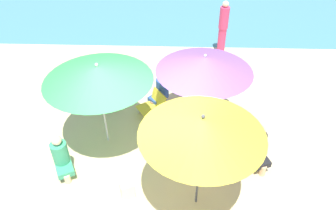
{
  "coord_description": "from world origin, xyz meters",
  "views": [
    {
      "loc": [
        0.77,
        -4.3,
        4.99
      ],
      "look_at": [
        0.57,
        1.18,
        0.7
      ],
      "focal_mm": 34.52,
      "sensor_mm": 36.0,
      "label": 1
    }
  ],
  "objects": [
    {
      "name": "beach_chair_c",
      "position": [
        -0.99,
        2.12,
        0.26
      ],
      "size": [
        0.67,
        0.69,
        0.52
      ],
      "rotation": [
        0.0,
        0.0,
        -1.22
      ],
      "color": "#33934C",
      "rests_on": "ground_plane"
    },
    {
      "name": "ground_plane",
      "position": [
        0.0,
        0.0,
        0.0
      ],
      "size": [
        40.0,
        40.0,
        0.0
      ],
      "primitive_type": "plane",
      "color": "#D3BC8C"
    },
    {
      "name": "umbrella_purple",
      "position": [
        1.31,
        1.33,
        1.65
      ],
      "size": [
        2.0,
        2.0,
        1.87
      ],
      "color": "silver",
      "rests_on": "ground_plane"
    },
    {
      "name": "beach_chair_b",
      "position": [
        0.2,
        1.71,
        0.28
      ],
      "size": [
        0.76,
        0.76,
        0.57
      ],
      "rotation": [
        0.0,
        0.0,
        -2.54
      ],
      "color": "gold",
      "rests_on": "ground_plane"
    },
    {
      "name": "beach_bag",
      "position": [
        -0.1,
        -0.66,
        0.18
      ],
      "size": [
        0.31,
        0.3,
        0.35
      ],
      "primitive_type": "cube",
      "rotation": [
        0.0,
        0.0,
        5.11
      ],
      "color": "silver",
      "rests_on": "ground_plane"
    },
    {
      "name": "person_b",
      "position": [
        0.37,
        2.1,
        0.46
      ],
      "size": [
        0.52,
        0.53,
        0.93
      ],
      "rotation": [
        0.0,
        0.0,
        3.95
      ],
      "color": "#2D519E",
      "rests_on": "ground_plane"
    },
    {
      "name": "umbrella_yellow",
      "position": [
        1.15,
        -0.75,
        1.82
      ],
      "size": [
        1.94,
        1.94,
        2.04
      ],
      "color": "#4C4C51",
      "rests_on": "ground_plane"
    },
    {
      "name": "person_c",
      "position": [
        -1.42,
        -0.14,
        0.43
      ],
      "size": [
        0.45,
        0.55,
        0.9
      ],
      "rotation": [
        0.0,
        0.0,
        5.18
      ],
      "color": "#389970",
      "rests_on": "ground_plane"
    },
    {
      "name": "umbrella_green",
      "position": [
        -0.73,
        0.77,
        1.74
      ],
      "size": [
        2.11,
        2.11,
        1.95
      ],
      "color": "silver",
      "rests_on": "ground_plane"
    },
    {
      "name": "person_a",
      "position": [
        2.1,
        4.85,
        0.84
      ],
      "size": [
        0.28,
        0.28,
        1.66
      ],
      "rotation": [
        0.0,
        0.0,
        3.51
      ],
      "color": "#DB3866",
      "rests_on": "ground_plane"
    },
    {
      "name": "person_d",
      "position": [
        2.37,
        0.2,
        0.48
      ],
      "size": [
        0.43,
        0.55,
        0.97
      ],
      "rotation": [
        0.0,
        0.0,
        5.06
      ],
      "color": "black",
      "rests_on": "ground_plane"
    }
  ]
}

